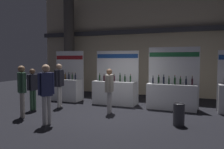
{
  "coord_description": "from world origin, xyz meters",
  "views": [
    {
      "loc": [
        2.92,
        -7.43,
        1.99
      ],
      "look_at": [
        -0.55,
        1.06,
        1.34
      ],
      "focal_mm": 36.53,
      "sensor_mm": 36.0,
      "label": 1
    }
  ],
  "objects_px": {
    "visitor_6": "(109,87)",
    "exhibitor_booth_0": "(67,88)",
    "exhibitor_booth_2": "(172,94)",
    "visitor_5": "(46,89)",
    "visitor_3": "(33,86)",
    "visitor_2": "(22,87)",
    "exhibitor_booth_1": "(115,90)",
    "visitor_4": "(59,81)",
    "trash_bin": "(179,115)"
  },
  "relations": [
    {
      "from": "visitor_6",
      "to": "exhibitor_booth_0",
      "type": "bearing_deg",
      "value": 52.51
    },
    {
      "from": "exhibitor_booth_2",
      "to": "visitor_5",
      "type": "height_order",
      "value": "exhibitor_booth_2"
    },
    {
      "from": "visitor_3",
      "to": "visitor_5",
      "type": "bearing_deg",
      "value": 56.93
    },
    {
      "from": "visitor_2",
      "to": "visitor_5",
      "type": "bearing_deg",
      "value": -161.76
    },
    {
      "from": "exhibitor_booth_0",
      "to": "exhibitor_booth_1",
      "type": "bearing_deg",
      "value": 0.33
    },
    {
      "from": "visitor_2",
      "to": "visitor_4",
      "type": "relative_size",
      "value": 0.99
    },
    {
      "from": "exhibitor_booth_2",
      "to": "trash_bin",
      "type": "relative_size",
      "value": 3.7
    },
    {
      "from": "exhibitor_booth_2",
      "to": "trash_bin",
      "type": "xyz_separation_m",
      "value": [
        0.49,
        -2.19,
        -0.28
      ]
    },
    {
      "from": "exhibitor_booth_0",
      "to": "visitor_5",
      "type": "xyz_separation_m",
      "value": [
        1.69,
        -3.62,
        0.47
      ]
    },
    {
      "from": "exhibitor_booth_1",
      "to": "trash_bin",
      "type": "bearing_deg",
      "value": -37.37
    },
    {
      "from": "exhibitor_booth_1",
      "to": "exhibitor_booth_2",
      "type": "distance_m",
      "value": 2.43
    },
    {
      "from": "trash_bin",
      "to": "visitor_5",
      "type": "xyz_separation_m",
      "value": [
        -3.68,
        -1.41,
        0.74
      ]
    },
    {
      "from": "visitor_3",
      "to": "visitor_6",
      "type": "distance_m",
      "value": 3.0
    },
    {
      "from": "visitor_3",
      "to": "exhibitor_booth_0",
      "type": "bearing_deg",
      "value": -176.09
    },
    {
      "from": "trash_bin",
      "to": "visitor_6",
      "type": "height_order",
      "value": "visitor_6"
    },
    {
      "from": "exhibitor_booth_0",
      "to": "visitor_2",
      "type": "xyz_separation_m",
      "value": [
        0.38,
        -3.23,
        0.43
      ]
    },
    {
      "from": "visitor_5",
      "to": "exhibitor_booth_0",
      "type": "bearing_deg",
      "value": -119.84
    },
    {
      "from": "trash_bin",
      "to": "visitor_2",
      "type": "relative_size",
      "value": 0.38
    },
    {
      "from": "exhibitor_booth_0",
      "to": "visitor_3",
      "type": "bearing_deg",
      "value": -91.82
    },
    {
      "from": "visitor_5",
      "to": "exhibitor_booth_2",
      "type": "bearing_deg",
      "value": 173.61
    },
    {
      "from": "trash_bin",
      "to": "visitor_2",
      "type": "distance_m",
      "value": 5.14
    },
    {
      "from": "visitor_2",
      "to": "visitor_3",
      "type": "distance_m",
      "value": 1.12
    },
    {
      "from": "visitor_6",
      "to": "exhibitor_booth_2",
      "type": "bearing_deg",
      "value": -62.12
    },
    {
      "from": "exhibitor_booth_2",
      "to": "visitor_3",
      "type": "distance_m",
      "value": 5.42
    },
    {
      "from": "exhibitor_booth_2",
      "to": "visitor_2",
      "type": "height_order",
      "value": "exhibitor_booth_2"
    },
    {
      "from": "visitor_5",
      "to": "visitor_3",
      "type": "bearing_deg",
      "value": -93.66
    },
    {
      "from": "exhibitor_booth_2",
      "to": "exhibitor_booth_1",
      "type": "bearing_deg",
      "value": 179.04
    },
    {
      "from": "visitor_2",
      "to": "trash_bin",
      "type": "bearing_deg",
      "value": -133.6
    },
    {
      "from": "exhibitor_booth_0",
      "to": "visitor_3",
      "type": "relative_size",
      "value": 1.47
    },
    {
      "from": "exhibitor_booth_1",
      "to": "visitor_5",
      "type": "xyz_separation_m",
      "value": [
        -0.76,
        -3.64,
        0.47
      ]
    },
    {
      "from": "exhibitor_booth_1",
      "to": "exhibitor_booth_2",
      "type": "xyz_separation_m",
      "value": [
        2.43,
        -0.04,
        0.01
      ]
    },
    {
      "from": "trash_bin",
      "to": "exhibitor_booth_0",
      "type": "bearing_deg",
      "value": 157.57
    },
    {
      "from": "exhibitor_booth_0",
      "to": "visitor_2",
      "type": "relative_size",
      "value": 1.34
    },
    {
      "from": "exhibitor_booth_1",
      "to": "visitor_4",
      "type": "height_order",
      "value": "exhibitor_booth_1"
    },
    {
      "from": "exhibitor_booth_0",
      "to": "visitor_2",
      "type": "distance_m",
      "value": 3.28
    },
    {
      "from": "exhibitor_booth_1",
      "to": "visitor_3",
      "type": "distance_m",
      "value": 3.38
    },
    {
      "from": "exhibitor_booth_2",
      "to": "visitor_5",
      "type": "bearing_deg",
      "value": -131.53
    },
    {
      "from": "exhibitor_booth_1",
      "to": "visitor_5",
      "type": "distance_m",
      "value": 3.75
    },
    {
      "from": "exhibitor_booth_0",
      "to": "visitor_5",
      "type": "relative_size",
      "value": 1.29
    },
    {
      "from": "exhibitor_booth_0",
      "to": "exhibitor_booth_1",
      "type": "height_order",
      "value": "exhibitor_booth_0"
    },
    {
      "from": "exhibitor_booth_0",
      "to": "visitor_3",
      "type": "xyz_separation_m",
      "value": [
        -0.07,
        -2.21,
        0.33
      ]
    },
    {
      "from": "visitor_4",
      "to": "visitor_2",
      "type": "bearing_deg",
      "value": 161.54
    },
    {
      "from": "visitor_2",
      "to": "visitor_3",
      "type": "height_order",
      "value": "visitor_2"
    },
    {
      "from": "visitor_5",
      "to": "visitor_6",
      "type": "bearing_deg",
      "value": -174.11
    },
    {
      "from": "trash_bin",
      "to": "visitor_5",
      "type": "relative_size",
      "value": 0.36
    },
    {
      "from": "exhibitor_booth_2",
      "to": "visitor_2",
      "type": "distance_m",
      "value": 5.54
    },
    {
      "from": "exhibitor_booth_2",
      "to": "visitor_4",
      "type": "distance_m",
      "value": 4.55
    },
    {
      "from": "visitor_6",
      "to": "trash_bin",
      "type": "bearing_deg",
      "value": -113.97
    },
    {
      "from": "trash_bin",
      "to": "visitor_6",
      "type": "xyz_separation_m",
      "value": [
        -2.52,
        0.67,
        0.63
      ]
    },
    {
      "from": "visitor_3",
      "to": "visitor_6",
      "type": "height_order",
      "value": "visitor_6"
    }
  ]
}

